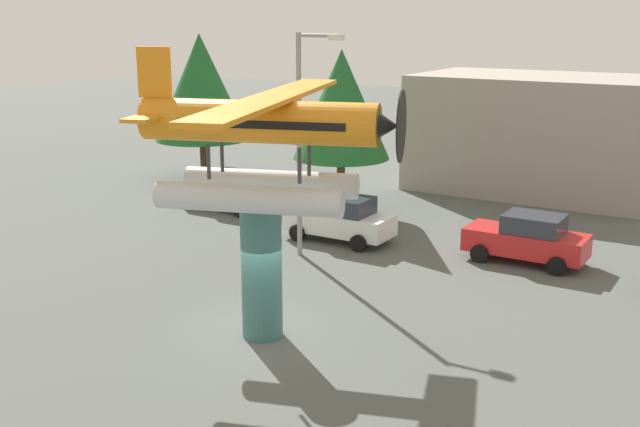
{
  "coord_description": "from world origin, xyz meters",
  "views": [
    {
      "loc": [
        11.58,
        -15.89,
        8.51
      ],
      "look_at": [
        0.0,
        3.0,
        2.79
      ],
      "focal_mm": 43.29,
      "sensor_mm": 36.0,
      "label": 1
    }
  ],
  "objects_px": {
    "display_pedestal": "(262,271)",
    "car_far_red": "(528,238)",
    "storefront_building": "(537,133)",
    "floatplane_monument": "(264,141)",
    "car_mid_white": "(341,219)",
    "tree_east": "(341,105)",
    "car_near_silver": "(230,190)",
    "tree_west": "(201,87)",
    "streetlight_primary": "(304,130)"
  },
  "relations": [
    {
      "from": "car_mid_white",
      "to": "tree_east",
      "type": "xyz_separation_m",
      "value": [
        -2.06,
        3.58,
        3.92
      ]
    },
    {
      "from": "floatplane_monument",
      "to": "streetlight_primary",
      "type": "relative_size",
      "value": 1.29
    },
    {
      "from": "car_near_silver",
      "to": "car_far_red",
      "type": "relative_size",
      "value": 1.0
    },
    {
      "from": "floatplane_monument",
      "to": "car_far_red",
      "type": "height_order",
      "value": "floatplane_monument"
    },
    {
      "from": "car_near_silver",
      "to": "streetlight_primary",
      "type": "height_order",
      "value": "streetlight_primary"
    },
    {
      "from": "streetlight_primary",
      "to": "storefront_building",
      "type": "height_order",
      "value": "streetlight_primary"
    },
    {
      "from": "car_near_silver",
      "to": "tree_east",
      "type": "xyz_separation_m",
      "value": [
        4.63,
        1.9,
        3.92
      ]
    },
    {
      "from": "floatplane_monument",
      "to": "car_mid_white",
      "type": "xyz_separation_m",
      "value": [
        -2.89,
        8.99,
        -4.51
      ]
    },
    {
      "from": "car_near_silver",
      "to": "tree_west",
      "type": "height_order",
      "value": "tree_west"
    },
    {
      "from": "car_far_red",
      "to": "floatplane_monument",
      "type": "bearing_deg",
      "value": 68.0
    },
    {
      "from": "display_pedestal",
      "to": "tree_west",
      "type": "height_order",
      "value": "tree_west"
    },
    {
      "from": "car_far_red",
      "to": "tree_west",
      "type": "height_order",
      "value": "tree_west"
    },
    {
      "from": "tree_west",
      "to": "display_pedestal",
      "type": "bearing_deg",
      "value": -45.94
    },
    {
      "from": "floatplane_monument",
      "to": "display_pedestal",
      "type": "bearing_deg",
      "value": -180.0
    },
    {
      "from": "floatplane_monument",
      "to": "car_near_silver",
      "type": "bearing_deg",
      "value": 113.36
    },
    {
      "from": "car_near_silver",
      "to": "car_far_red",
      "type": "height_order",
      "value": "same"
    },
    {
      "from": "floatplane_monument",
      "to": "tree_east",
      "type": "bearing_deg",
      "value": 92.94
    },
    {
      "from": "display_pedestal",
      "to": "tree_east",
      "type": "height_order",
      "value": "tree_east"
    },
    {
      "from": "display_pedestal",
      "to": "car_mid_white",
      "type": "bearing_deg",
      "value": 107.02
    },
    {
      "from": "car_far_red",
      "to": "tree_east",
      "type": "relative_size",
      "value": 0.59
    },
    {
      "from": "streetlight_primary",
      "to": "car_mid_white",
      "type": "bearing_deg",
      "value": 85.48
    },
    {
      "from": "display_pedestal",
      "to": "car_far_red",
      "type": "relative_size",
      "value": 0.88
    },
    {
      "from": "display_pedestal",
      "to": "car_far_red",
      "type": "xyz_separation_m",
      "value": [
        4.21,
        10.15,
        -0.98
      ]
    },
    {
      "from": "display_pedestal",
      "to": "tree_east",
      "type": "relative_size",
      "value": 0.52
    },
    {
      "from": "storefront_building",
      "to": "tree_east",
      "type": "xyz_separation_m",
      "value": [
        -5.79,
        -9.38,
        1.97
      ]
    },
    {
      "from": "display_pedestal",
      "to": "car_mid_white",
      "type": "height_order",
      "value": "display_pedestal"
    },
    {
      "from": "streetlight_primary",
      "to": "storefront_building",
      "type": "xyz_separation_m",
      "value": [
        3.91,
        15.28,
        -1.77
      ]
    },
    {
      "from": "car_near_silver",
      "to": "tree_east",
      "type": "bearing_deg",
      "value": -157.68
    },
    {
      "from": "floatplane_monument",
      "to": "tree_east",
      "type": "xyz_separation_m",
      "value": [
        -4.95,
        12.58,
        -0.58
      ]
    },
    {
      "from": "car_mid_white",
      "to": "car_far_red",
      "type": "bearing_deg",
      "value": -170.93
    },
    {
      "from": "floatplane_monument",
      "to": "car_mid_white",
      "type": "relative_size",
      "value": 2.43
    },
    {
      "from": "streetlight_primary",
      "to": "display_pedestal",
      "type": "bearing_deg",
      "value": -66.31
    },
    {
      "from": "car_near_silver",
      "to": "display_pedestal",
      "type": "bearing_deg",
      "value": 131.43
    },
    {
      "from": "car_near_silver",
      "to": "car_far_red",
      "type": "distance_m",
      "value": 13.67
    },
    {
      "from": "car_near_silver",
      "to": "car_far_red",
      "type": "xyz_separation_m",
      "value": [
        13.66,
        -0.57,
        0.0
      ]
    },
    {
      "from": "car_far_red",
      "to": "tree_west",
      "type": "relative_size",
      "value": 0.55
    },
    {
      "from": "car_far_red",
      "to": "tree_west",
      "type": "bearing_deg",
      "value": -15.03
    },
    {
      "from": "storefront_building",
      "to": "car_mid_white",
      "type": "bearing_deg",
      "value": -106.04
    },
    {
      "from": "streetlight_primary",
      "to": "car_near_silver",
      "type": "bearing_deg",
      "value": 148.44
    },
    {
      "from": "car_near_silver",
      "to": "tree_west",
      "type": "xyz_separation_m",
      "value": [
        -5.29,
        4.52,
        3.99
      ]
    },
    {
      "from": "streetlight_primary",
      "to": "storefront_building",
      "type": "distance_m",
      "value": 15.87
    },
    {
      "from": "display_pedestal",
      "to": "storefront_building",
      "type": "relative_size",
      "value": 0.32
    },
    {
      "from": "tree_west",
      "to": "floatplane_monument",
      "type": "bearing_deg",
      "value": -45.62
    },
    {
      "from": "car_mid_white",
      "to": "tree_east",
      "type": "height_order",
      "value": "tree_east"
    },
    {
      "from": "car_mid_white",
      "to": "car_far_red",
      "type": "xyz_separation_m",
      "value": [
        6.97,
        1.11,
        0.0
      ]
    },
    {
      "from": "car_far_red",
      "to": "display_pedestal",
      "type": "bearing_deg",
      "value": 67.48
    },
    {
      "from": "tree_west",
      "to": "streetlight_primary",
      "type": "bearing_deg",
      "value": -35.83
    },
    {
      "from": "floatplane_monument",
      "to": "tree_east",
      "type": "height_order",
      "value": "floatplane_monument"
    },
    {
      "from": "floatplane_monument",
      "to": "storefront_building",
      "type": "height_order",
      "value": "floatplane_monument"
    },
    {
      "from": "car_near_silver",
      "to": "storefront_building",
      "type": "relative_size",
      "value": 0.36
    }
  ]
}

